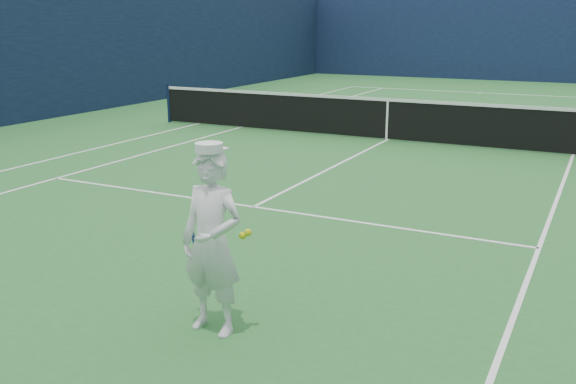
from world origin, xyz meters
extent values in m
plane|color=#27672C|center=(0.00, 0.00, 0.00)|extent=(80.00, 80.00, 0.00)
cube|color=white|center=(0.00, 11.88, 0.00)|extent=(11.03, 0.06, 0.01)
cube|color=white|center=(-5.49, 0.00, 0.00)|extent=(0.06, 23.83, 0.01)
cube|color=white|center=(-4.12, 0.00, 0.00)|extent=(0.06, 23.77, 0.01)
cube|color=white|center=(4.12, 0.00, 0.00)|extent=(0.06, 23.77, 0.01)
cube|color=white|center=(0.00, 6.40, 0.00)|extent=(8.23, 0.06, 0.01)
cube|color=white|center=(0.00, -6.40, 0.00)|extent=(8.23, 0.06, 0.01)
cube|color=white|center=(0.00, 0.00, 0.00)|extent=(0.06, 12.80, 0.01)
cube|color=white|center=(0.00, 11.73, 0.00)|extent=(0.06, 0.30, 0.01)
cube|color=#101A3A|center=(0.00, 18.00, 2.00)|extent=(20.12, 0.12, 4.00)
cube|color=#0E1A36|center=(-10.00, 0.00, 2.00)|extent=(0.12, 36.12, 4.00)
cylinder|color=#141E4C|center=(-6.40, 0.00, 0.54)|extent=(0.09, 0.09, 1.07)
cube|color=black|center=(0.00, 0.00, 0.50)|extent=(12.79, 0.02, 0.92)
cube|color=white|center=(0.00, 0.00, 0.97)|extent=(12.79, 0.04, 0.07)
cube|color=white|center=(0.00, 0.00, 0.47)|extent=(0.05, 0.03, 0.94)
imported|color=white|center=(1.69, -10.07, 0.85)|extent=(0.63, 0.43, 1.69)
cylinder|color=white|center=(1.69, -10.07, 1.71)|extent=(0.24, 0.24, 0.08)
cube|color=white|center=(1.69, -9.94, 1.68)|extent=(0.18, 0.11, 0.02)
cylinder|color=navy|center=(1.41, -9.98, 0.87)|extent=(0.04, 0.09, 0.22)
cube|color=#1F2AA9|center=(1.41, -9.92, 0.69)|extent=(0.02, 0.02, 0.14)
torus|color=#1F2AA9|center=(1.42, -9.86, 0.49)|extent=(0.30, 0.11, 0.29)
cube|color=beige|center=(1.42, -9.86, 0.49)|extent=(0.22, 0.01, 0.30)
sphere|color=yellow|center=(1.95, -9.98, 0.93)|extent=(0.07, 0.07, 0.07)
sphere|color=yellow|center=(2.00, -9.97, 0.96)|extent=(0.07, 0.07, 0.07)
camera|label=1|loc=(4.72, -14.58, 2.75)|focal=40.00mm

